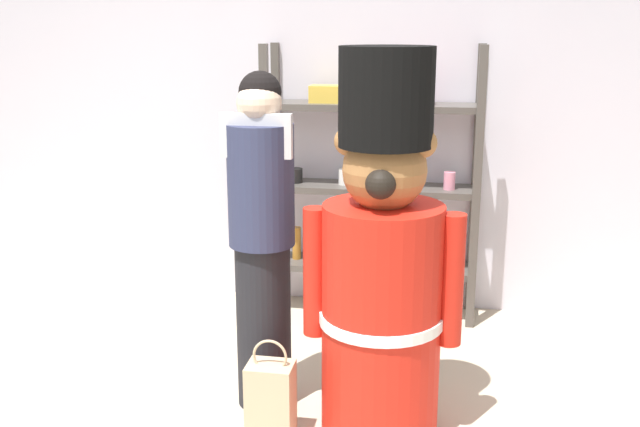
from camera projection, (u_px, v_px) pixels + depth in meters
The scene contains 5 objects.
back_wall at pixel (320, 107), 4.73m from camera, with size 6.40×0.12×2.60m, color silver.
merchandise_shelf at pixel (371, 184), 4.58m from camera, with size 1.34×0.35×1.71m.
teddy_bear_guard at pixel (382, 272), 3.19m from camera, with size 0.71×0.55×1.74m.
person_shopper at pixel (262, 237), 3.42m from camera, with size 0.33×0.31×1.62m.
shopping_bag at pixel (271, 401), 3.25m from camera, with size 0.21×0.16×0.48m.
Camera 1 is at (0.84, -2.48, 1.82)m, focal length 40.84 mm.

